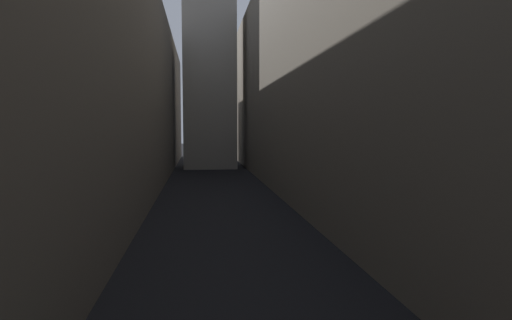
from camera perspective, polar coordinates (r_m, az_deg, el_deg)
ground_plane at (r=38.71m, az=-4.96°, el=-5.09°), size 264.00×264.00×0.00m
building_block_left at (r=41.66m, az=-22.49°, el=9.08°), size 13.49×108.00×20.02m
building_block_right at (r=42.96m, az=12.10°, el=11.76°), size 14.06×108.00×23.90m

